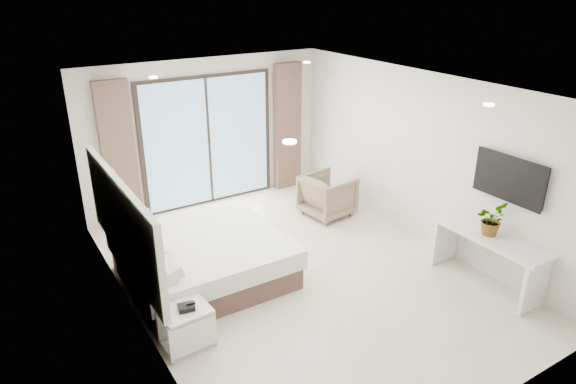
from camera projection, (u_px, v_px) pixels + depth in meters
name	position (u px, v px, depth m)	size (l,w,h in m)	color
ground	(299.00, 273.00, 7.47)	(6.20, 6.20, 0.00)	beige
room_shell	(259.00, 158.00, 7.37)	(4.62, 6.22, 2.72)	silver
bed	(202.00, 258.00, 7.23)	(2.16, 2.06, 0.74)	brown
nightstand	(186.00, 327.00, 5.92)	(0.57, 0.48, 0.50)	white
phone	(186.00, 307.00, 5.80)	(0.19, 0.14, 0.06)	black
console_desk	(489.00, 248.00, 6.99)	(0.51, 1.64, 0.77)	white
plant	(490.00, 222.00, 6.88)	(0.40, 0.44, 0.34)	#33662D
armchair	(328.00, 194.00, 9.15)	(0.80, 0.75, 0.82)	#7F7453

